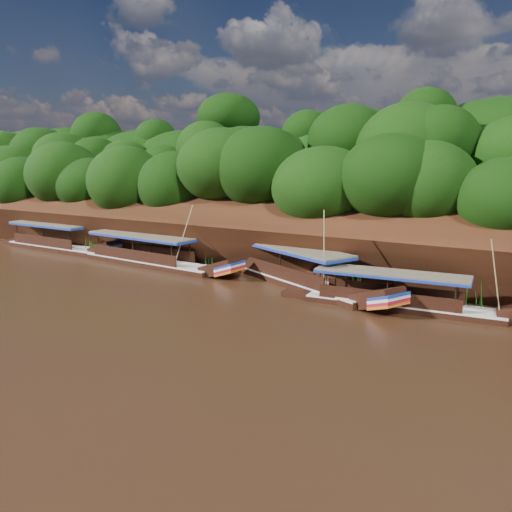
{
  "coord_description": "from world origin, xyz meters",
  "views": [
    {
      "loc": [
        18.3,
        -22.6,
        8.68
      ],
      "look_at": [
        -0.22,
        7.0,
        2.08
      ],
      "focal_mm": 35.0,
      "sensor_mm": 36.0,
      "label": 1
    }
  ],
  "objects_px": {
    "boat_0": "(414,302)",
    "boat_3": "(62,245)",
    "boat_2": "(157,260)",
    "boat_1": "(306,280)"
  },
  "relations": [
    {
      "from": "boat_0",
      "to": "boat_3",
      "type": "height_order",
      "value": "boat_0"
    },
    {
      "from": "boat_1",
      "to": "boat_2",
      "type": "distance_m",
      "value": 13.97
    },
    {
      "from": "boat_1",
      "to": "boat_3",
      "type": "xyz_separation_m",
      "value": [
        -27.25,
        0.55,
        -0.01
      ]
    },
    {
      "from": "boat_0",
      "to": "boat_2",
      "type": "xyz_separation_m",
      "value": [
        -21.76,
        1.36,
        0.09
      ]
    },
    {
      "from": "boat_0",
      "to": "boat_2",
      "type": "distance_m",
      "value": 21.81
    },
    {
      "from": "boat_2",
      "to": "boat_3",
      "type": "relative_size",
      "value": 1.11
    },
    {
      "from": "boat_0",
      "to": "boat_3",
      "type": "relative_size",
      "value": 0.92
    },
    {
      "from": "boat_0",
      "to": "boat_2",
      "type": "height_order",
      "value": "boat_2"
    },
    {
      "from": "boat_1",
      "to": "boat_3",
      "type": "distance_m",
      "value": 27.26
    },
    {
      "from": "boat_1",
      "to": "boat_2",
      "type": "xyz_separation_m",
      "value": [
        -13.97,
        -0.11,
        -0.03
      ]
    }
  ]
}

